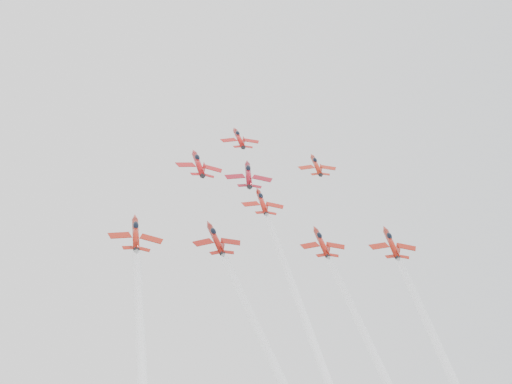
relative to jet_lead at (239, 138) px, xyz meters
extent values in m
cylinder|color=#B11310|center=(0.00, -0.29, -0.31)|extent=(1.11, 8.70, 6.91)
cone|color=#B11310|center=(0.00, 4.62, 3.37)|extent=(1.11, 2.43, 2.21)
cone|color=black|center=(0.00, -4.79, -3.68)|extent=(1.11, 1.63, 1.61)
ellipsoid|color=black|center=(0.00, 1.26, 1.48)|extent=(1.00, 2.31, 2.05)
cube|color=#B11310|center=(-2.71, -0.90, -0.83)|extent=(4.10, 2.61, 1.17)
cube|color=#B11310|center=(2.71, -0.90, -0.83)|extent=(4.10, 2.61, 1.17)
cube|color=#B11310|center=(0.00, -4.55, -1.99)|extent=(0.12, 2.65, 2.69)
cube|color=#B11310|center=(-1.41, -3.99, -3.08)|extent=(1.97, 1.29, 0.67)
cube|color=#B11310|center=(1.41, -3.99, -3.08)|extent=(1.97, 1.29, 0.67)
cylinder|color=#B11014|center=(-11.38, -12.79, -9.68)|extent=(1.23, 9.66, 7.67)
cone|color=#B11014|center=(-11.38, -7.35, -5.60)|extent=(1.23, 2.70, 2.45)
cone|color=black|center=(-11.38, -17.78, -13.43)|extent=(1.23, 1.81, 1.78)
ellipsoid|color=black|center=(-11.38, -11.07, -7.70)|extent=(1.12, 2.56, 2.28)
cube|color=#B11014|center=(-14.40, -13.47, -10.26)|extent=(4.55, 2.90, 1.29)
cube|color=#B11014|center=(-8.37, -13.47, -10.26)|extent=(4.55, 2.90, 1.29)
cube|color=#B11014|center=(-11.38, -17.52, -11.56)|extent=(0.13, 2.94, 2.99)
cube|color=#B11014|center=(-12.95, -16.89, -12.76)|extent=(2.18, 1.43, 0.74)
cube|color=#B11014|center=(-9.82, -16.89, -12.76)|extent=(2.18, 1.43, 0.74)
cylinder|color=maroon|center=(-0.95, -16.34, -12.35)|extent=(1.21, 9.50, 7.55)
cone|color=maroon|center=(-0.95, -10.99, -8.33)|extent=(1.21, 2.65, 2.41)
cone|color=black|center=(-0.95, -21.26, -16.03)|extent=(1.21, 1.78, 1.76)
ellipsoid|color=black|center=(-0.95, -14.65, -10.39)|extent=(1.10, 2.52, 2.24)
cube|color=maroon|center=(-3.91, -17.01, -12.92)|extent=(4.47, 2.85, 1.27)
cube|color=maroon|center=(2.01, -17.01, -12.92)|extent=(4.47, 2.85, 1.27)
cube|color=maroon|center=(-0.95, -20.99, -14.19)|extent=(0.13, 2.90, 2.94)
cube|color=maroon|center=(-2.49, -20.38, -15.37)|extent=(2.15, 1.41, 0.73)
cube|color=maroon|center=(0.58, -20.38, -15.37)|extent=(2.15, 1.41, 0.73)
cylinder|color=#B32211|center=(16.00, -11.15, -8.45)|extent=(1.03, 8.13, 6.46)
cone|color=#B32211|center=(16.00, -6.56, -5.01)|extent=(1.03, 2.27, 2.07)
cone|color=black|center=(16.00, -15.35, -11.61)|extent=(1.03, 1.52, 1.50)
ellipsoid|color=black|center=(16.00, -9.70, -6.78)|extent=(0.94, 2.16, 1.92)
cube|color=#B32211|center=(13.47, -11.72, -8.94)|extent=(3.83, 2.44, 1.09)
cube|color=#B32211|center=(18.54, -11.72, -8.94)|extent=(3.83, 2.44, 1.09)
cube|color=#B32211|center=(16.00, -15.13, -10.03)|extent=(0.11, 2.48, 2.52)
cube|color=#B32211|center=(14.69, -14.60, -11.04)|extent=(1.84, 1.21, 0.62)
cube|color=#B32211|center=(17.32, -14.60, -11.04)|extent=(1.84, 1.21, 0.62)
cylinder|color=#AE1A10|center=(-0.12, -26.25, -19.78)|extent=(1.01, 7.95, 6.32)
cone|color=#AE1A10|center=(-0.12, -21.76, -16.41)|extent=(1.01, 2.22, 2.02)
cone|color=black|center=(-0.12, -30.36, -22.86)|extent=(1.01, 1.49, 1.47)
ellipsoid|color=black|center=(-0.12, -24.83, -18.14)|extent=(0.92, 2.11, 1.87)
cube|color=#AE1A10|center=(-2.60, -26.81, -20.25)|extent=(3.75, 2.39, 1.07)
cube|color=#AE1A10|center=(2.36, -26.81, -20.25)|extent=(3.75, 2.39, 1.07)
cube|color=#AE1A10|center=(-0.12, -30.14, -21.32)|extent=(0.11, 2.42, 2.46)
cube|color=#AE1A10|center=(-1.41, -29.63, -22.31)|extent=(1.80, 1.18, 0.61)
cube|color=#AE1A10|center=(1.17, -29.63, -22.31)|extent=(1.80, 1.18, 0.61)
cylinder|color=white|center=(-0.12, -63.72, -47.89)|extent=(1.29, 66.90, 50.63)
cylinder|color=#A01C0F|center=(-25.52, -37.11, -27.92)|extent=(1.13, 8.93, 7.10)
cone|color=#A01C0F|center=(-25.52, -32.07, -24.15)|extent=(1.13, 2.50, 2.27)
cone|color=black|center=(-25.52, -41.73, -31.39)|extent=(1.13, 1.67, 1.65)
ellipsoid|color=black|center=(-25.52, -35.52, -26.09)|extent=(1.03, 2.37, 2.10)
cube|color=#A01C0F|center=(-28.31, -37.73, -28.46)|extent=(4.21, 2.68, 1.20)
cube|color=#A01C0F|center=(-22.74, -37.73, -28.46)|extent=(4.21, 2.68, 1.20)
cube|color=#A01C0F|center=(-25.52, -41.48, -29.66)|extent=(0.12, 2.72, 2.76)
cube|color=#A01C0F|center=(-26.97, -40.90, -30.77)|extent=(2.02, 1.33, 0.68)
cube|color=#A01C0F|center=(-24.08, -40.90, -30.77)|extent=(2.02, 1.33, 0.68)
cylinder|color=maroon|center=(-11.30, -38.05, -28.63)|extent=(1.04, 8.16, 6.48)
cone|color=maroon|center=(-11.30, -33.45, -25.18)|extent=(1.04, 2.28, 2.07)
cone|color=black|center=(-11.30, -42.27, -31.80)|extent=(1.04, 1.53, 1.51)
ellipsoid|color=black|center=(-11.30, -36.60, -26.95)|extent=(0.94, 2.17, 1.92)
cube|color=maroon|center=(-13.84, -38.63, -29.12)|extent=(3.84, 2.45, 1.09)
cube|color=maroon|center=(-8.75, -38.63, -29.12)|extent=(3.84, 2.45, 1.09)
cube|color=maroon|center=(-11.30, -42.05, -30.21)|extent=(0.11, 2.49, 2.52)
cube|color=maroon|center=(-12.62, -41.52, -31.23)|extent=(1.84, 1.21, 0.63)
cube|color=maroon|center=(-9.98, -41.52, -31.23)|extent=(1.84, 1.21, 0.63)
cylinder|color=#9F1A0F|center=(8.45, -38.46, -28.94)|extent=(0.99, 7.80, 6.20)
cone|color=#9F1A0F|center=(8.45, -34.06, -25.64)|extent=(0.99, 2.18, 1.98)
cone|color=black|center=(8.45, -42.49, -31.96)|extent=(0.99, 1.46, 1.44)
ellipsoid|color=black|center=(8.45, -37.07, -27.33)|extent=(0.90, 2.07, 1.84)
cube|color=#9F1A0F|center=(6.02, -39.01, -29.41)|extent=(3.67, 2.34, 1.05)
cube|color=#9F1A0F|center=(10.88, -39.01, -29.41)|extent=(3.67, 2.34, 1.05)
cube|color=#9F1A0F|center=(8.45, -42.28, -30.45)|extent=(0.11, 2.38, 2.41)
cube|color=#9F1A0F|center=(7.19, -41.77, -31.42)|extent=(1.76, 1.16, 0.60)
cube|color=#9F1A0F|center=(9.71, -41.77, -31.42)|extent=(1.76, 1.16, 0.60)
cylinder|color=#9E1C0F|center=(22.30, -38.27, -28.80)|extent=(1.06, 8.34, 6.63)
cone|color=#9E1C0F|center=(22.30, -33.57, -25.27)|extent=(1.06, 2.33, 2.12)
cone|color=black|center=(22.30, -42.59, -32.04)|extent=(1.06, 1.56, 1.54)
ellipsoid|color=black|center=(22.30, -36.79, -27.08)|extent=(0.96, 2.22, 1.97)
cube|color=#9E1C0F|center=(19.70, -38.86, -29.30)|extent=(3.93, 2.51, 1.12)
cube|color=#9E1C0F|center=(24.90, -38.86, -29.30)|extent=(3.93, 2.51, 1.12)
cube|color=#9E1C0F|center=(22.30, -42.36, -30.42)|extent=(0.12, 2.54, 2.58)
cube|color=#9E1C0F|center=(20.95, -41.82, -31.46)|extent=(1.89, 1.24, 0.64)
cube|color=#9E1C0F|center=(23.65, -41.82, -31.46)|extent=(1.89, 1.24, 0.64)
camera|label=1|loc=(-30.85, -164.36, -41.59)|focal=50.00mm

